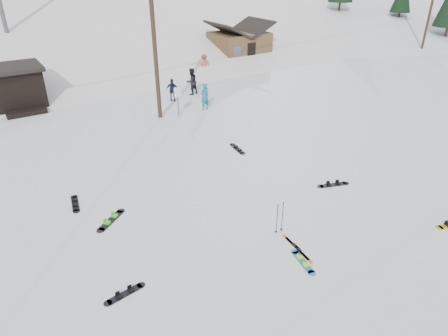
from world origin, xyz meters
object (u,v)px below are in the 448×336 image
cabin (239,46)px  hero_skis (297,248)px  utility_pole (154,41)px  hero_snowboard (303,262)px

cabin → hero_skis: size_ratio=3.20×
cabin → utility_pole: bearing=-142.4°
hero_snowboard → cabin: bearing=-18.0°
cabin → hero_snowboard: 29.14m
utility_pole → hero_snowboard: (-1.82, -15.05, -4.66)m
cabin → hero_skis: (-14.51, -24.41, -1.46)m
hero_skis → utility_pole: bearing=90.8°
hero_snowboard → hero_skis: (0.31, 0.63, 0.00)m
hero_snowboard → hero_skis: hero_snowboard is taller
utility_pole → cabin: (13.00, 10.00, -3.20)m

